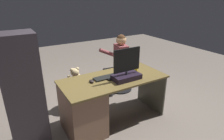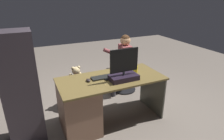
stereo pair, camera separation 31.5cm
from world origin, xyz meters
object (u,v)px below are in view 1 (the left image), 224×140
(desk, at_px, (89,106))
(cup, at_px, (136,68))
(keyboard, at_px, (107,77))
(computer_mouse, at_px, (92,81))
(visitor_chair, at_px, (121,79))
(person, at_px, (118,59))
(tv_remote, at_px, (108,78))
(monitor, at_px, (127,71))
(teddy_bear, at_px, (75,77))
(office_chair_teddy, at_px, (77,95))

(desk, height_order, cup, cup)
(keyboard, bearing_deg, cup, 179.61)
(desk, bearing_deg, keyboard, -170.11)
(computer_mouse, relative_size, visitor_chair, 0.20)
(person, bearing_deg, tv_remote, 49.04)
(monitor, relative_size, teddy_bear, 1.47)
(desk, xyz_separation_m, cup, (-0.87, -0.06, 0.39))
(computer_mouse, relative_size, tv_remote, 0.64)
(office_chair_teddy, relative_size, teddy_bear, 1.48)
(monitor, relative_size, keyboard, 1.12)
(monitor, distance_m, tv_remote, 0.30)
(cup, xyz_separation_m, tv_remote, (0.54, 0.04, -0.04))
(keyboard, distance_m, person, 1.03)
(tv_remote, xyz_separation_m, visitor_chair, (-0.78, -0.82, -0.51))
(keyboard, relative_size, office_chair_teddy, 0.89)
(tv_remote, relative_size, visitor_chair, 0.31)
(computer_mouse, xyz_separation_m, visitor_chair, (-1.03, -0.81, -0.52))
(monitor, height_order, visitor_chair, monitor)
(keyboard, distance_m, visitor_chair, 1.20)
(desk, height_order, computer_mouse, computer_mouse)
(tv_remote, xyz_separation_m, teddy_bear, (0.27, -0.65, -0.16))
(keyboard, relative_size, cup, 4.09)
(desk, height_order, visitor_chair, desk)
(monitor, height_order, office_chair_teddy, monitor)
(desk, relative_size, cup, 15.36)
(cup, xyz_separation_m, person, (-0.16, -0.77, -0.09))
(desk, bearing_deg, visitor_chair, -142.61)
(cup, bearing_deg, office_chair_teddy, -36.44)
(monitor, distance_m, visitor_chair, 1.28)
(keyboard, bearing_deg, visitor_chair, -134.15)
(cup, height_order, tv_remote, cup)
(visitor_chair, relative_size, person, 0.41)
(desk, relative_size, keyboard, 3.75)
(tv_remote, bearing_deg, office_chair_teddy, -65.18)
(cup, relative_size, teddy_bear, 0.32)
(teddy_bear, height_order, person, person)
(monitor, bearing_deg, desk, -13.47)
(computer_mouse, height_order, person, person)
(cup, bearing_deg, teddy_bear, -36.92)
(visitor_chair, bearing_deg, keyboard, 45.85)
(keyboard, distance_m, computer_mouse, 0.27)
(keyboard, xyz_separation_m, cup, (-0.52, 0.00, 0.04))
(office_chair_teddy, bearing_deg, keyboard, 115.99)
(computer_mouse, xyz_separation_m, person, (-0.96, -0.80, -0.06))
(monitor, bearing_deg, keyboard, -42.16)
(desk, bearing_deg, office_chair_teddy, -94.34)
(monitor, height_order, teddy_bear, monitor)
(monitor, xyz_separation_m, teddy_bear, (0.50, -0.80, -0.29))
(keyboard, bearing_deg, computer_mouse, 5.97)
(desk, height_order, keyboard, keyboard)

